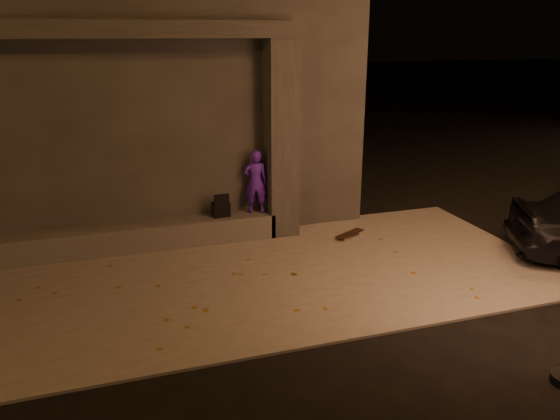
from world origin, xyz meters
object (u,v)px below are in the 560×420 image
object	(u,v)px
column	(281,140)
skateboard	(350,234)
skateboarder	(256,182)
backpack	(221,208)

from	to	relation	value
column	skateboard	bearing A→B (deg)	-29.38
column	skateboarder	bearing A→B (deg)	180.00
column	skateboarder	size ratio (longest dim) A/B	2.99
column	skateboarder	xyz separation A→B (m)	(-0.50, 0.00, -0.75)
column	skateboarder	world-z (taller)	column
column	skateboard	xyz separation A→B (m)	(1.15, -0.65, -1.74)
column	backpack	size ratio (longest dim) A/B	8.05
skateboarder	backpack	distance (m)	0.81
backpack	skateboard	distance (m)	2.48
column	backpack	distance (m)	1.68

